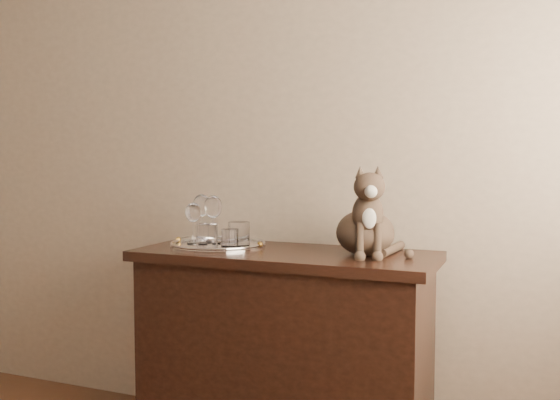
% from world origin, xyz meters
% --- Properties ---
extents(wall_back, '(4.00, 0.10, 2.70)m').
position_xyz_m(wall_back, '(0.00, 2.25, 1.35)').
color(wall_back, tan).
rests_on(wall_back, ground).
extents(sideboard, '(1.20, 0.50, 0.85)m').
position_xyz_m(sideboard, '(0.60, 1.94, 0.42)').
color(sideboard, black).
rests_on(sideboard, ground).
extents(tray, '(0.40, 0.40, 0.01)m').
position_xyz_m(tray, '(0.29, 1.96, 0.85)').
color(tray, silver).
rests_on(tray, sideboard).
extents(wine_glass_a, '(0.08, 0.08, 0.21)m').
position_xyz_m(wine_glass_a, '(0.17, 2.02, 0.96)').
color(wine_glass_a, white).
rests_on(wine_glass_a, tray).
extents(wine_glass_c, '(0.07, 0.07, 0.18)m').
position_xyz_m(wine_glass_c, '(0.18, 1.94, 0.95)').
color(wine_glass_c, white).
rests_on(wine_glass_c, tray).
extents(wine_glass_d, '(0.08, 0.08, 0.21)m').
position_xyz_m(wine_glass_d, '(0.25, 1.98, 0.96)').
color(wine_glass_d, silver).
rests_on(wine_glass_d, tray).
extents(tumbler_a, '(0.07, 0.07, 0.08)m').
position_xyz_m(tumbler_a, '(0.39, 1.87, 0.90)').
color(tumbler_a, silver).
rests_on(tumbler_a, tray).
extents(tumbler_b, '(0.09, 0.09, 0.10)m').
position_xyz_m(tumbler_b, '(0.30, 1.84, 0.91)').
color(tumbler_b, white).
rests_on(tumbler_b, tray).
extents(tumbler_c, '(0.09, 0.09, 0.10)m').
position_xyz_m(tumbler_c, '(0.39, 1.95, 0.91)').
color(tumbler_c, white).
rests_on(tumbler_c, tray).
extents(cat, '(0.43, 0.42, 0.35)m').
position_xyz_m(cat, '(0.92, 1.97, 1.02)').
color(cat, brown).
rests_on(cat, sideboard).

